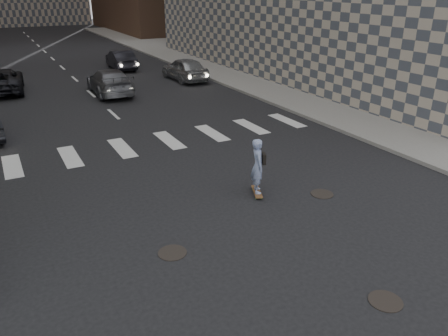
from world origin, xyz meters
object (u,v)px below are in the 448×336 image
object	(u,v)px
traffic_car_d	(185,69)
traffic_car_e	(121,60)
skateboarder	(258,166)
traffic_car_b	(110,81)
traffic_car_c	(1,81)

from	to	relation	value
traffic_car_d	traffic_car_e	distance (m)	6.66
traffic_car_e	traffic_car_d	bearing A→B (deg)	115.79
skateboarder	traffic_car_d	bearing A→B (deg)	96.16
skateboarder	traffic_car_e	world-z (taller)	skateboarder
skateboarder	traffic_car_b	size ratio (longest dim) A/B	0.36
skateboarder	traffic_car_c	size ratio (longest dim) A/B	0.36
traffic_car_c	traffic_car_d	world-z (taller)	traffic_car_d
traffic_car_b	traffic_car_e	distance (m)	8.16
traffic_car_d	traffic_car_e	world-z (taller)	traffic_car_d
skateboarder	traffic_car_d	xyz separation A→B (m)	(4.97, 17.04, -0.18)
skateboarder	traffic_car_b	distance (m)	15.52
traffic_car_b	traffic_car_c	world-z (taller)	traffic_car_b
traffic_car_c	traffic_car_e	bearing A→B (deg)	-148.19
skateboarder	traffic_car_e	xyz separation A→B (m)	(2.36, 23.16, -0.23)
skateboarder	traffic_car_c	bearing A→B (deg)	130.30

